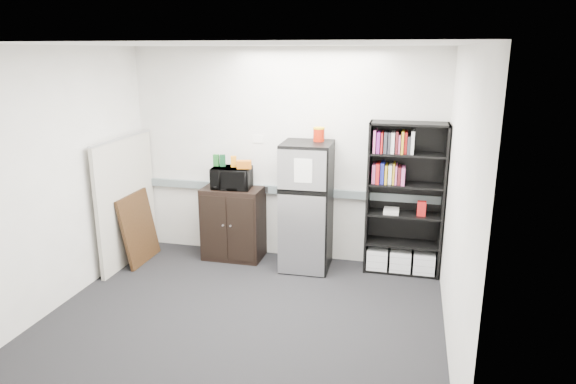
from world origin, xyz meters
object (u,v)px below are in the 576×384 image
object	(u,v)px
cabinet	(233,223)
microwave	(232,178)
bookshelf	(405,200)
refrigerator	(306,207)
cubicle_partition	(127,200)

from	to	relation	value
cabinet	microwave	bearing A→B (deg)	-90.00
bookshelf	microwave	world-z (taller)	bookshelf
cabinet	microwave	distance (m)	0.61
microwave	refrigerator	distance (m)	1.03
bookshelf	refrigerator	distance (m)	1.19
refrigerator	microwave	bearing A→B (deg)	174.78
microwave	cabinet	bearing A→B (deg)	84.65
refrigerator	cabinet	bearing A→B (deg)	173.86
bookshelf	microwave	size ratio (longest dim) A/B	3.77
cubicle_partition	cabinet	size ratio (longest dim) A/B	1.71
bookshelf	cabinet	distance (m)	2.20
cabinet	cubicle_partition	bearing A→B (deg)	-161.69
cabinet	bookshelf	bearing A→B (deg)	1.71
cubicle_partition	refrigerator	size ratio (longest dim) A/B	1.02
cubicle_partition	bookshelf	bearing A→B (deg)	8.06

